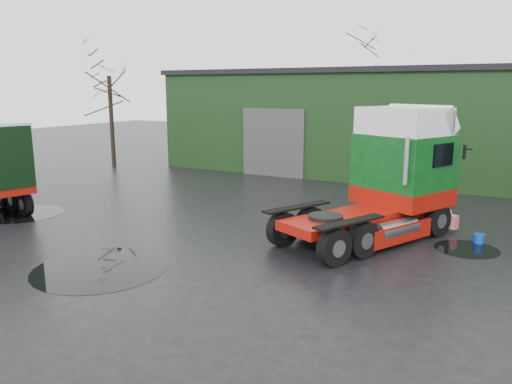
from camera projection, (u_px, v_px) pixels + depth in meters
ground at (237, 262)px, 15.11m from camera, size 100.00×100.00×0.00m
warehouse at (434, 122)px, 30.57m from camera, size 32.40×12.40×6.30m
hero_tractor at (365, 176)px, 16.78m from camera, size 5.87×8.01×4.58m
wash_bucket at (479, 238)px, 16.95m from camera, size 0.37×0.37×0.33m
tree_left at (110, 102)px, 32.63m from camera, size 4.40×4.40×8.50m
tree_back_a at (360, 93)px, 42.62m from camera, size 4.40×4.40×9.50m
puddle_0 at (100, 269)px, 14.57m from camera, size 3.89×3.89×0.01m
puddle_1 at (467, 249)px, 16.36m from camera, size 2.04×2.04×0.01m
puddle_2 at (23, 214)px, 20.95m from camera, size 3.30×3.30×0.01m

